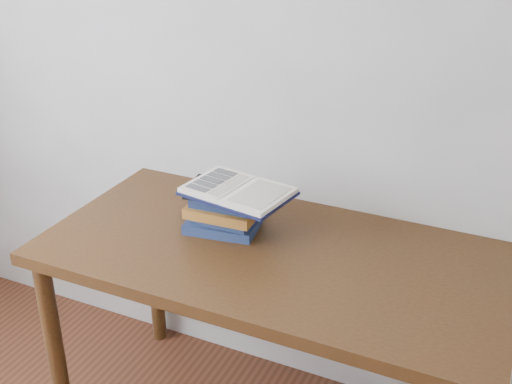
% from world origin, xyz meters
% --- Properties ---
extents(desk, '(1.48, 0.74, 0.79)m').
position_xyz_m(desk, '(0.12, 1.38, 0.70)').
color(desk, '#402B10').
rests_on(desk, ground).
extents(book_stack, '(0.26, 0.20, 0.15)m').
position_xyz_m(book_stack, '(-0.08, 1.44, 0.87)').
color(book_stack, navy).
rests_on(book_stack, desk).
extents(open_book, '(0.36, 0.27, 0.03)m').
position_xyz_m(open_book, '(-0.02, 1.41, 0.96)').
color(open_book, black).
rests_on(open_book, book_stack).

